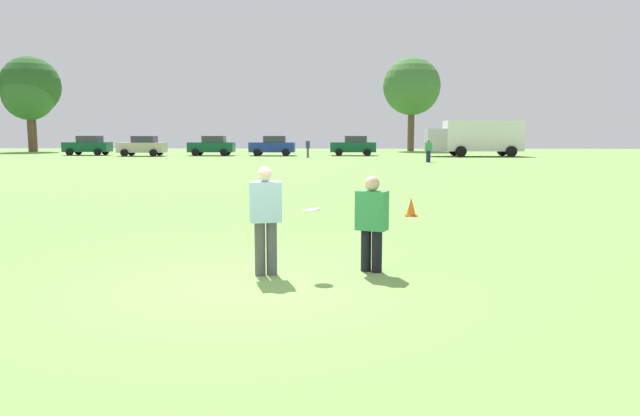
{
  "coord_description": "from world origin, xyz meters",
  "views": [
    {
      "loc": [
        1.29,
        -8.37,
        2.19
      ],
      "look_at": [
        0.98,
        1.12,
        0.98
      ],
      "focal_mm": 33.64,
      "sensor_mm": 36.0,
      "label": 1
    }
  ],
  "objects_px": {
    "player_thrower": "(266,214)",
    "parked_car_near_right": "(353,146)",
    "frisbee": "(312,210)",
    "box_truck": "(476,137)",
    "parked_car_center": "(212,146)",
    "bystander_far_jogger": "(428,149)",
    "traffic_cone": "(411,207)",
    "parked_car_mid_left": "(143,146)",
    "parked_car_mid_right": "(273,146)",
    "parked_car_near_left": "(88,145)",
    "bystander_sideline_watcher": "(308,147)",
    "player_defender": "(372,219)"
  },
  "relations": [
    {
      "from": "parked_car_near_left",
      "to": "parked_car_mid_right",
      "type": "height_order",
      "value": "same"
    },
    {
      "from": "player_thrower",
      "to": "parked_car_mid_left",
      "type": "bearing_deg",
      "value": 110.44
    },
    {
      "from": "traffic_cone",
      "to": "parked_car_near_right",
      "type": "distance_m",
      "value": 40.29
    },
    {
      "from": "parked_car_center",
      "to": "bystander_far_jogger",
      "type": "bearing_deg",
      "value": -32.44
    },
    {
      "from": "parked_car_mid_right",
      "to": "bystander_far_jogger",
      "type": "xyz_separation_m",
      "value": [
        12.62,
        -11.63,
        0.01
      ]
    },
    {
      "from": "traffic_cone",
      "to": "bystander_sideline_watcher",
      "type": "height_order",
      "value": "bystander_sideline_watcher"
    },
    {
      "from": "parked_car_center",
      "to": "parked_car_near_right",
      "type": "relative_size",
      "value": 1.0
    },
    {
      "from": "frisbee",
      "to": "parked_car_center",
      "type": "bearing_deg",
      "value": 103.84
    },
    {
      "from": "parked_car_near_left",
      "to": "bystander_far_jogger",
      "type": "bearing_deg",
      "value": -21.96
    },
    {
      "from": "player_thrower",
      "to": "parked_car_mid_left",
      "type": "distance_m",
      "value": 48.12
    },
    {
      "from": "player_thrower",
      "to": "bystander_sideline_watcher",
      "type": "distance_m",
      "value": 42.4
    },
    {
      "from": "bystander_sideline_watcher",
      "to": "parked_car_near_left",
      "type": "bearing_deg",
      "value": 167.66
    },
    {
      "from": "frisbee",
      "to": "parked_car_mid_left",
      "type": "distance_m",
      "value": 48.38
    },
    {
      "from": "traffic_cone",
      "to": "parked_car_near_right",
      "type": "height_order",
      "value": "parked_car_near_right"
    },
    {
      "from": "player_defender",
      "to": "parked_car_mid_right",
      "type": "distance_m",
      "value": 46.64
    },
    {
      "from": "player_defender",
      "to": "frisbee",
      "type": "height_order",
      "value": "player_defender"
    },
    {
      "from": "player_thrower",
      "to": "traffic_cone",
      "type": "height_order",
      "value": "player_thrower"
    },
    {
      "from": "player_thrower",
      "to": "player_defender",
      "type": "distance_m",
      "value": 1.66
    },
    {
      "from": "parked_car_mid_right",
      "to": "bystander_sideline_watcher",
      "type": "distance_m",
      "value": 5.34
    },
    {
      "from": "player_defender",
      "to": "parked_car_near_right",
      "type": "xyz_separation_m",
      "value": [
        0.74,
        46.65,
        0.09
      ]
    },
    {
      "from": "frisbee",
      "to": "box_truck",
      "type": "distance_m",
      "value": 47.38
    },
    {
      "from": "parked_car_center",
      "to": "bystander_sideline_watcher",
      "type": "distance_m",
      "value": 9.97
    },
    {
      "from": "parked_car_mid_right",
      "to": "parked_car_near_left",
      "type": "bearing_deg",
      "value": 178.28
    },
    {
      "from": "player_thrower",
      "to": "parked_car_near_right",
      "type": "height_order",
      "value": "parked_car_near_right"
    },
    {
      "from": "frisbee",
      "to": "parked_car_center",
      "type": "height_order",
      "value": "parked_car_center"
    },
    {
      "from": "parked_car_mid_left",
      "to": "traffic_cone",
      "type": "bearing_deg",
      "value": -62.74
    },
    {
      "from": "player_defender",
      "to": "traffic_cone",
      "type": "distance_m",
      "value": 6.55
    },
    {
      "from": "player_defender",
      "to": "parked_car_mid_right",
      "type": "height_order",
      "value": "parked_car_mid_right"
    },
    {
      "from": "traffic_cone",
      "to": "box_truck",
      "type": "bearing_deg",
      "value": 75.17
    },
    {
      "from": "parked_car_center",
      "to": "traffic_cone",
      "type": "bearing_deg",
      "value": -70.95
    },
    {
      "from": "parked_car_mid_right",
      "to": "player_defender",
      "type": "bearing_deg",
      "value": -81.73
    },
    {
      "from": "parked_car_mid_right",
      "to": "bystander_far_jogger",
      "type": "bearing_deg",
      "value": -42.67
    },
    {
      "from": "parked_car_near_left",
      "to": "bystander_far_jogger",
      "type": "distance_m",
      "value": 32.52
    },
    {
      "from": "traffic_cone",
      "to": "bystander_far_jogger",
      "type": "height_order",
      "value": "bystander_far_jogger"
    },
    {
      "from": "parked_car_near_left",
      "to": "box_truck",
      "type": "bearing_deg",
      "value": -2.08
    },
    {
      "from": "player_thrower",
      "to": "box_truck",
      "type": "relative_size",
      "value": 0.2
    },
    {
      "from": "parked_car_near_right",
      "to": "box_truck",
      "type": "xyz_separation_m",
      "value": [
        10.96,
        -1.28,
        0.83
      ]
    },
    {
      "from": "player_thrower",
      "to": "bystander_far_jogger",
      "type": "bearing_deg",
      "value": 77.78
    },
    {
      "from": "parked_car_mid_left",
      "to": "bystander_sideline_watcher",
      "type": "bearing_deg",
      "value": -10.16
    },
    {
      "from": "parked_car_near_right",
      "to": "frisbee",
      "type": "bearing_deg",
      "value": -92.03
    },
    {
      "from": "frisbee",
      "to": "bystander_sideline_watcher",
      "type": "height_order",
      "value": "bystander_sideline_watcher"
    },
    {
      "from": "frisbee",
      "to": "box_truck",
      "type": "xyz_separation_m",
      "value": [
        12.62,
        45.66,
        0.74
      ]
    },
    {
      "from": "box_truck",
      "to": "parked_car_center",
      "type": "bearing_deg",
      "value": 178.19
    },
    {
      "from": "player_thrower",
      "to": "bystander_sideline_watcher",
      "type": "xyz_separation_m",
      "value": [
        -1.62,
        42.37,
        -0.04
      ]
    },
    {
      "from": "frisbee",
      "to": "parked_car_center",
      "type": "relative_size",
      "value": 0.06
    },
    {
      "from": "player_thrower",
      "to": "frisbee",
      "type": "height_order",
      "value": "player_thrower"
    },
    {
      "from": "parked_car_center",
      "to": "bystander_far_jogger",
      "type": "relative_size",
      "value": 2.56
    },
    {
      "from": "parked_car_mid_left",
      "to": "box_truck",
      "type": "xyz_separation_m",
      "value": [
        30.13,
        0.56,
        0.83
      ]
    },
    {
      "from": "player_thrower",
      "to": "parked_car_near_left",
      "type": "height_order",
      "value": "parked_car_near_left"
    },
    {
      "from": "player_thrower",
      "to": "bystander_sideline_watcher",
      "type": "height_order",
      "value": "player_thrower"
    }
  ]
}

